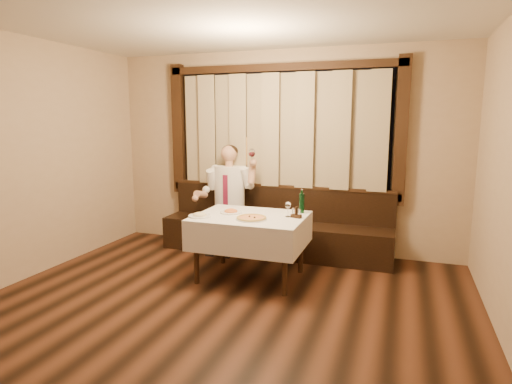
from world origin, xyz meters
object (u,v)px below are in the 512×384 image
(green_bottle, at_px, (302,203))
(cruet_caddy, at_px, (296,214))
(pizza, at_px, (251,218))
(pasta_red, at_px, (231,210))
(dining_table, at_px, (250,224))
(banquette, at_px, (275,231))
(pasta_cream, at_px, (200,214))
(seated_man, at_px, (228,191))

(green_bottle, bearing_deg, cruet_caddy, -90.00)
(pizza, bearing_deg, green_bottle, 48.35)
(pizza, xyz_separation_m, pasta_red, (-0.34, 0.23, 0.02))
(dining_table, xyz_separation_m, pasta_red, (-0.27, 0.05, 0.14))
(banquette, bearing_deg, pasta_cream, -112.67)
(pizza, xyz_separation_m, seated_man, (-0.76, 1.11, 0.09))
(banquette, height_order, pasta_cream, banquette)
(banquette, distance_m, seated_man, 0.88)
(seated_man, bearing_deg, green_bottle, -26.43)
(pizza, relative_size, green_bottle, 1.22)
(pasta_red, xyz_separation_m, cruet_caddy, (0.80, 0.01, 0.01))
(dining_table, xyz_separation_m, pizza, (0.08, -0.18, 0.12))
(dining_table, relative_size, pasta_cream, 4.91)
(pizza, distance_m, cruet_caddy, 0.51)
(banquette, height_order, pizza, banquette)
(seated_man, bearing_deg, banquette, 7.66)
(pasta_cream, xyz_separation_m, cruet_caddy, (1.06, 0.31, 0.01))
(pizza, height_order, green_bottle, green_bottle)
(pasta_red, distance_m, green_bottle, 0.85)
(pizza, xyz_separation_m, pasta_cream, (-0.61, -0.07, 0.02))
(banquette, bearing_deg, seated_man, -172.34)
(dining_table, bearing_deg, pasta_cream, -155.14)
(green_bottle, height_order, cruet_caddy, green_bottle)
(cruet_caddy, bearing_deg, green_bottle, 99.56)
(pasta_red, bearing_deg, seated_man, 115.11)
(banquette, bearing_deg, pasta_red, -105.33)
(cruet_caddy, bearing_deg, pizza, -142.47)
(green_bottle, xyz_separation_m, seated_man, (-1.21, 0.60, -0.02))
(dining_table, distance_m, pasta_red, 0.31)
(pasta_cream, distance_m, cruet_caddy, 1.10)
(banquette, distance_m, green_bottle, 1.04)
(banquette, relative_size, pasta_cream, 12.36)
(dining_table, xyz_separation_m, green_bottle, (0.53, 0.33, 0.23))
(dining_table, xyz_separation_m, pasta_cream, (-0.53, -0.25, 0.14))
(banquette, xyz_separation_m, pizza, (0.08, -1.20, 0.46))
(green_bottle, bearing_deg, banquette, 127.46)
(pasta_cream, distance_m, seated_man, 1.19)
(green_bottle, bearing_deg, seated_man, 153.57)
(pasta_red, height_order, seated_man, seated_man)
(pasta_red, xyz_separation_m, green_bottle, (0.80, 0.28, 0.09))
(green_bottle, relative_size, cruet_caddy, 2.27)
(pasta_red, bearing_deg, dining_table, -11.26)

